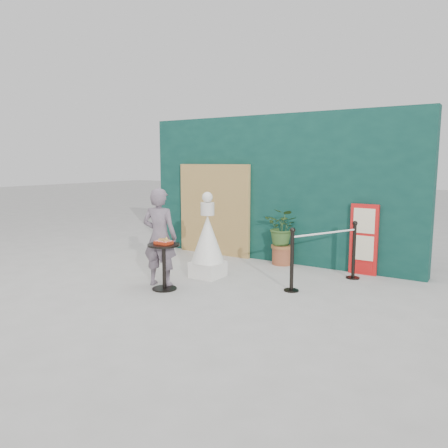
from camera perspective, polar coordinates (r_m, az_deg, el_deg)
ground at (r=6.75m, az=-5.65°, el=-9.67°), size 60.00×60.00×0.00m
back_wall at (r=9.11m, az=6.74°, el=4.59°), size 6.00×0.30×3.00m
bamboo_fence at (r=9.68m, az=-1.31°, el=1.88°), size 1.80×0.08×2.00m
woman at (r=7.30m, az=-8.40°, el=-1.72°), size 0.68×0.53×1.64m
menu_board at (r=8.35m, az=17.78°, el=-1.95°), size 0.50×0.07×1.30m
statue at (r=7.79m, az=-2.15°, el=-2.46°), size 0.60×0.60×1.53m
cafe_table at (r=7.13m, az=-7.85°, el=-4.59°), size 0.52×0.52×0.75m
food_basket at (r=7.07m, az=-7.87°, el=-2.30°), size 0.26×0.19×0.11m
planter at (r=8.81m, az=7.66°, el=-1.06°), size 0.67×0.58×1.14m
stanchion_barrier at (r=7.53m, az=12.99°, el=-4.06°), size 0.84×1.54×1.03m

